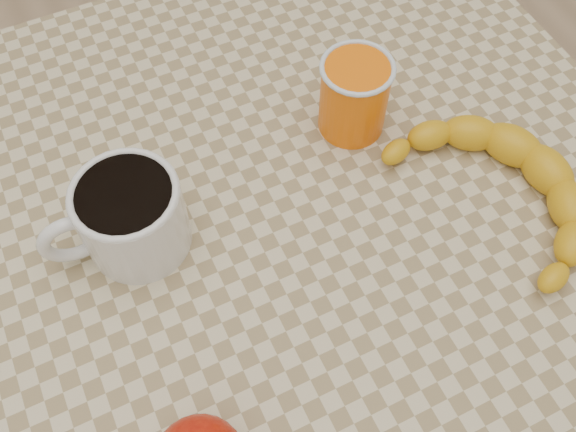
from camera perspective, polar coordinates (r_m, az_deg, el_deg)
name	(u,v)px	position (r m, az deg, el deg)	size (l,w,h in m)	color
ground	(288,416)	(1.34, 0.00, -17.36)	(3.00, 3.00, 0.00)	tan
table	(288,266)	(0.71, 0.00, -4.43)	(0.80, 0.80, 0.75)	#C8B78E
coffee_mug	(129,216)	(0.60, -13.99, 0.02)	(0.14, 0.10, 0.08)	silver
orange_juice_glass	(354,95)	(0.68, 5.90, 10.62)	(0.08, 0.08, 0.09)	orange
banana	(502,190)	(0.67, 18.46, 2.24)	(0.21, 0.28, 0.04)	gold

